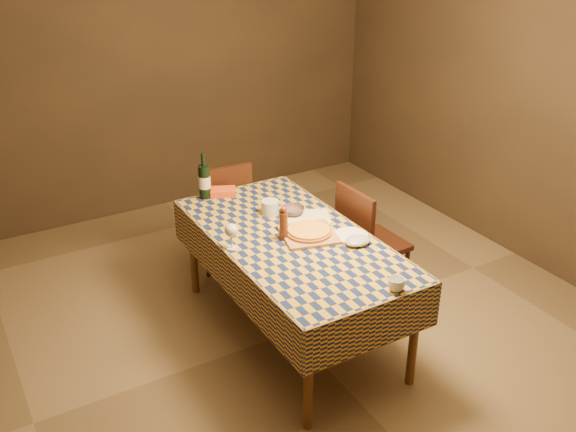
{
  "coord_description": "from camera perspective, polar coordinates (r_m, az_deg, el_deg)",
  "views": [
    {
      "loc": [
        -1.89,
        -3.2,
        2.76
      ],
      "look_at": [
        0.0,
        0.05,
        0.9
      ],
      "focal_mm": 40.0,
      "sensor_mm": 36.0,
      "label": 1
    }
  ],
  "objects": [
    {
      "name": "pepper_mill",
      "position": [
        4.13,
        -0.4,
        -0.73
      ],
      "size": [
        0.06,
        0.06,
        0.24
      ],
      "color": "#4E2312",
      "rests_on": "dining_table"
    },
    {
      "name": "chair_right",
      "position": [
        4.75,
        6.91,
        -1.95
      ],
      "size": [
        0.44,
        0.43,
        0.93
      ],
      "color": "black",
      "rests_on": "ground"
    },
    {
      "name": "white_plate",
      "position": [
        4.23,
        5.59,
        -1.76
      ],
      "size": [
        0.31,
        0.31,
        0.01
      ],
      "primitive_type": "cylinder",
      "rotation": [
        0.0,
        0.0,
        0.44
      ],
      "color": "white",
      "rests_on": "dining_table"
    },
    {
      "name": "cutting_board",
      "position": [
        4.22,
        1.85,
        -1.65
      ],
      "size": [
        0.42,
        0.42,
        0.02
      ],
      "primitive_type": "cube",
      "rotation": [
        0.0,
        0.0,
        -0.25
      ],
      "color": "#9E754A",
      "rests_on": "dining_table"
    },
    {
      "name": "pizza",
      "position": [
        4.2,
        1.85,
        -1.35
      ],
      "size": [
        0.33,
        0.33,
        0.03
      ],
      "color": "#984E19",
      "rests_on": "cutting_board"
    },
    {
      "name": "tumbler",
      "position": [
        3.69,
        9.61,
        -6.02
      ],
      "size": [
        0.12,
        0.12,
        0.08
      ],
      "primitive_type": "imported",
      "rotation": [
        0.0,
        0.0,
        -0.27
      ],
      "color": "silver",
      "rests_on": "dining_table"
    },
    {
      "name": "bowl",
      "position": [
        4.5,
        0.44,
        0.46
      ],
      "size": [
        0.18,
        0.18,
        0.05
      ],
      "primitive_type": "imported",
      "rotation": [
        0.0,
        0.0,
        0.09
      ],
      "color": "#563F48",
      "rests_on": "dining_table"
    },
    {
      "name": "flour_bag",
      "position": [
        4.13,
        6.21,
        -2.19
      ],
      "size": [
        0.22,
        0.19,
        0.05
      ],
      "primitive_type": "ellipsoid",
      "rotation": [
        0.0,
        0.0,
        -0.39
      ],
      "color": "#91A0BA",
      "rests_on": "dining_table"
    },
    {
      "name": "dining_table",
      "position": [
        4.25,
        0.34,
        -2.75
      ],
      "size": [
        0.94,
        1.84,
        0.77
      ],
      "color": "brown",
      "rests_on": "ground"
    },
    {
      "name": "flour_patch",
      "position": [
        4.47,
        1.78,
        -0.04
      ],
      "size": [
        0.36,
        0.33,
        0.0
      ],
      "primitive_type": "cube",
      "rotation": [
        0.0,
        0.0,
        -0.43
      ],
      "color": "silver",
      "rests_on": "dining_table"
    },
    {
      "name": "wine_glass",
      "position": [
        4.03,
        -5.07,
        -1.35
      ],
      "size": [
        0.09,
        0.09,
        0.17
      ],
      "color": "silver",
      "rests_on": "dining_table"
    },
    {
      "name": "deli_tub",
      "position": [
        4.49,
        -1.6,
        0.77
      ],
      "size": [
        0.14,
        0.14,
        0.1
      ],
      "primitive_type": "cylinder",
      "rotation": [
        0.0,
        0.0,
        -0.16
      ],
      "color": "silver",
      "rests_on": "dining_table"
    },
    {
      "name": "wine_bottle",
      "position": [
        4.75,
        -7.43,
        3.1
      ],
      "size": [
        0.11,
        0.11,
        0.35
      ],
      "color": "black",
      "rests_on": "dining_table"
    },
    {
      "name": "chair_far",
      "position": [
        5.17,
        -5.83,
        0.59
      ],
      "size": [
        0.46,
        0.46,
        0.93
      ],
      "color": "black",
      "rests_on": "ground"
    },
    {
      "name": "room",
      "position": [
        3.97,
        0.36,
        5.55
      ],
      "size": [
        5.0,
        5.1,
        2.7
      ],
      "color": "brown",
      "rests_on": "ground"
    },
    {
      "name": "takeout_container",
      "position": [
        4.82,
        -5.79,
        2.16
      ],
      "size": [
        0.22,
        0.2,
        0.05
      ],
      "primitive_type": "cube",
      "rotation": [
        0.0,
        0.0,
        -0.43
      ],
      "color": "#D0421B",
      "rests_on": "dining_table"
    }
  ]
}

